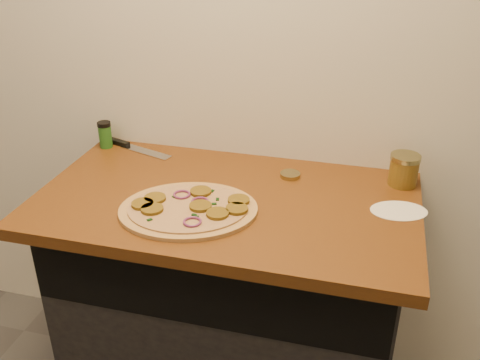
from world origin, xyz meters
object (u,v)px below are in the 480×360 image
(chefs_knife, at_px, (130,146))
(pizza, at_px, (189,208))
(spice_shaker, at_px, (105,135))
(salsa_jar, at_px, (404,170))

(chefs_knife, bearing_deg, pizza, -46.14)
(pizza, relative_size, spice_shaker, 5.08)
(pizza, xyz_separation_m, spice_shaker, (-0.47, 0.38, 0.04))
(salsa_jar, xyz_separation_m, spice_shaker, (-1.09, 0.03, -0.00))
(pizza, bearing_deg, chefs_knife, 133.86)
(pizza, distance_m, salsa_jar, 0.71)
(salsa_jar, bearing_deg, pizza, -150.94)
(pizza, relative_size, chefs_knife, 1.64)
(pizza, distance_m, spice_shaker, 0.60)
(salsa_jar, bearing_deg, spice_shaker, 178.37)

